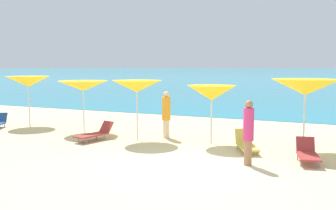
{
  "coord_description": "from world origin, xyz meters",
  "views": [
    {
      "loc": [
        3.79,
        -9.38,
        2.77
      ],
      "look_at": [
        -2.36,
        4.25,
        1.2
      ],
      "focal_mm": 40.12,
      "sensor_mm": 36.0,
      "label": 1
    }
  ],
  "objects": [
    {
      "name": "ground_plane",
      "position": [
        0.0,
        10.0,
        -0.15
      ],
      "size": [
        50.0,
        100.0,
        0.3
      ],
      "primitive_type": "cube",
      "color": "beige"
    },
    {
      "name": "ocean_water",
      "position": [
        0.0,
        229.73,
        0.01
      ],
      "size": [
        650.0,
        440.0,
        0.02
      ],
      "primitive_type": "cube",
      "color": "teal",
      "rests_on": "ground_plane"
    },
    {
      "name": "umbrella_1",
      "position": [
        -9.19,
        3.73,
        2.04
      ],
      "size": [
        1.99,
        1.99,
        2.29
      ],
      "color": "silver",
      "rests_on": "ground_plane"
    },
    {
      "name": "umbrella_2",
      "position": [
        -5.87,
        3.42,
        1.93
      ],
      "size": [
        2.14,
        2.14,
        2.14
      ],
      "color": "silver",
      "rests_on": "ground_plane"
    },
    {
      "name": "umbrella_3",
      "position": [
        -2.95,
        2.78,
        2.01
      ],
      "size": [
        1.97,
        1.97,
        2.23
      ],
      "color": "silver",
      "rests_on": "ground_plane"
    },
    {
      "name": "umbrella_4",
      "position": [
        -0.24,
        3.31,
        1.81
      ],
      "size": [
        1.91,
        1.91,
        2.08
      ],
      "color": "silver",
      "rests_on": "ground_plane"
    },
    {
      "name": "umbrella_5",
      "position": [
        2.87,
        3.44,
        2.08
      ],
      "size": [
        2.39,
        2.39,
        2.34
      ],
      "color": "silver",
      "rests_on": "ground_plane"
    },
    {
      "name": "lounge_chair_1",
      "position": [
        3.1,
        1.87,
        0.28
      ],
      "size": [
        0.8,
        1.41,
        0.65
      ],
      "rotation": [
        0.0,
        0.0,
        0.21
      ],
      "color": "#A53333",
      "rests_on": "ground_plane"
    },
    {
      "name": "lounge_chair_2",
      "position": [
        1.17,
        2.6,
        0.24
      ],
      "size": [
        1.08,
        1.54,
        0.64
      ],
      "rotation": [
        0.0,
        0.0,
        0.44
      ],
      "color": "#D8BF4C",
      "rests_on": "ground_plane"
    },
    {
      "name": "lounge_chair_5",
      "position": [
        -4.34,
        2.05,
        0.28
      ],
      "size": [
        0.85,
        1.65,
        0.65
      ],
      "rotation": [
        0.0,
        0.0,
        -0.23
      ],
      "color": "#A53333",
      "rests_on": "ground_plane"
    },
    {
      "name": "beachgoer_0",
      "position": [
        -2.14,
        3.61,
        0.95
      ],
      "size": [
        0.33,
        0.33,
        1.79
      ],
      "rotation": [
        0.0,
        0.0,
        3.77
      ],
      "color": "beige",
      "rests_on": "ground_plane"
    },
    {
      "name": "beachgoer_2",
      "position": [
        1.61,
        0.89,
        0.99
      ],
      "size": [
        0.29,
        0.29,
        1.82
      ],
      "rotation": [
        0.0,
        0.0,
        3.06
      ],
      "color": "#A3704C",
      "rests_on": "ground_plane"
    }
  ]
}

